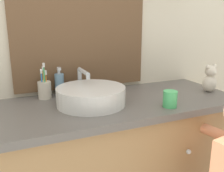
% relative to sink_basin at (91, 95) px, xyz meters
% --- Properties ---
extents(wall_back, '(3.20, 0.18, 2.50)m').
position_rel_sink_basin_xyz_m(wall_back, '(0.12, 0.29, 0.45)').
color(wall_back, beige).
rests_on(wall_back, ground_plane).
extents(vanity_counter, '(1.42, 0.55, 0.79)m').
position_rel_sink_basin_xyz_m(vanity_counter, '(0.10, -0.01, -0.44)').
color(vanity_counter, '#A37A4C').
rests_on(vanity_counter, ground_plane).
extents(sink_basin, '(0.35, 0.40, 0.16)m').
position_rel_sink_basin_xyz_m(sink_basin, '(0.00, 0.00, 0.00)').
color(sink_basin, white).
rests_on(sink_basin, vanity_counter).
extents(toothbrush_holder, '(0.07, 0.07, 0.20)m').
position_rel_sink_basin_xyz_m(toothbrush_holder, '(-0.20, 0.19, 0.01)').
color(toothbrush_holder, beige).
rests_on(toothbrush_holder, vanity_counter).
extents(soap_dispenser, '(0.05, 0.05, 0.16)m').
position_rel_sink_basin_xyz_m(soap_dispenser, '(-0.12, 0.21, 0.02)').
color(soap_dispenser, '#6B93B2').
rests_on(soap_dispenser, vanity_counter).
extents(teddy_bear, '(0.09, 0.08, 0.17)m').
position_rel_sink_basin_xyz_m(teddy_bear, '(0.72, -0.06, 0.03)').
color(teddy_bear, beige).
rests_on(teddy_bear, vanity_counter).
extents(drinking_cup, '(0.07, 0.07, 0.08)m').
position_rel_sink_basin_xyz_m(drinking_cup, '(0.34, -0.20, -0.01)').
color(drinking_cup, '#4CC670').
rests_on(drinking_cup, vanity_counter).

